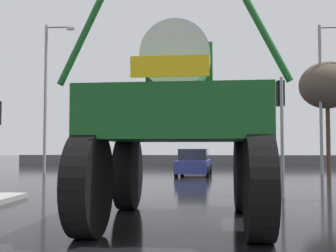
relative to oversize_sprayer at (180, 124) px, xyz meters
name	(u,v)px	position (x,y,z in m)	size (l,w,h in m)	color
ground_plane	(173,180)	(-0.85, 11.75, -2.11)	(120.00, 120.00, 0.00)	black
oversize_sprayer	(180,124)	(0.00, 0.00, 0.00)	(4.13, 5.47, 4.53)	black
sedan_ahead	(194,163)	(0.18, 14.95, -1.39)	(2.15, 4.23, 1.52)	navy
traffic_signal_near_right	(281,109)	(3.16, 5.01, 0.76)	(0.24, 0.54, 3.92)	gray
traffic_signal_far_left	(273,126)	(5.55, 19.74, 0.92)	(0.24, 0.55, 4.16)	gray
streetlight_far_left	(47,91)	(-8.73, 15.62, 2.91)	(1.86, 0.24, 9.13)	gray
streetlight_far_right	(323,91)	(7.95, 16.43, 2.90)	(2.25, 0.24, 9.01)	gray
bare_tree_right	(327,86)	(8.43, 17.21, 3.32)	(3.41, 3.41, 6.90)	#473828
roadside_barrier	(184,160)	(-0.85, 29.19, -1.66)	(30.99, 0.24, 0.90)	#59595B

